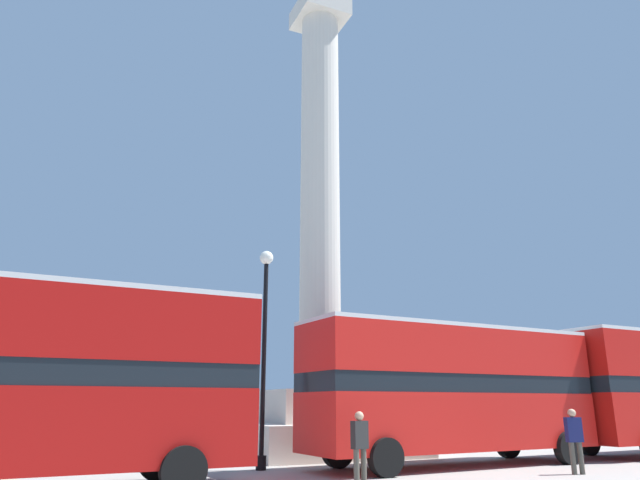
% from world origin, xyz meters
% --- Properties ---
extents(ground_plane, '(200.00, 200.00, 0.00)m').
position_xyz_m(ground_plane, '(0.00, 0.00, 0.00)').
color(ground_plane, '#9E9B93').
extents(monument_column, '(6.32, 6.32, 21.19)m').
position_xyz_m(monument_column, '(0.00, 0.00, 5.64)').
color(monument_column, beige).
rests_on(monument_column, ground_plane).
extents(bus_b, '(10.20, 3.41, 4.26)m').
position_xyz_m(bus_b, '(2.15, -5.54, 2.36)').
color(bus_b, red).
rests_on(bus_b, ground_plane).
extents(equestrian_statue, '(4.34, 3.79, 5.50)m').
position_xyz_m(equestrian_statue, '(-9.27, 3.48, 1.45)').
color(equestrian_statue, beige).
rests_on(equestrian_statue, ground_plane).
extents(street_lamp, '(0.44, 0.44, 6.59)m').
position_xyz_m(street_lamp, '(-3.70, -4.06, 3.76)').
color(street_lamp, black).
rests_on(street_lamp, ground_plane).
extents(pedestrian_near_lamp, '(0.47, 0.29, 1.68)m').
position_xyz_m(pedestrian_near_lamp, '(-2.58, -8.10, 0.94)').
color(pedestrian_near_lamp, '#4C473D').
rests_on(pedestrian_near_lamp, ground_plane).
extents(pedestrian_by_plinth, '(0.48, 0.28, 1.72)m').
position_xyz_m(pedestrian_by_plinth, '(3.89, -8.61, 0.97)').
color(pedestrian_by_plinth, '#4C473D').
rests_on(pedestrian_by_plinth, ground_plane).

